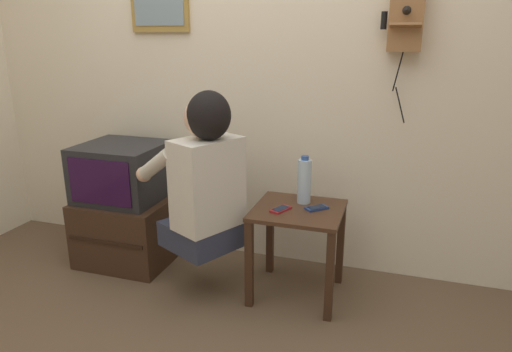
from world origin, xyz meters
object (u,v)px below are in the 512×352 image
cell_phone_held (281,209)px  wall_phone_antique (406,16)px  water_bottle (304,181)px  television (123,172)px  person (204,176)px  cell_phone_spare (317,208)px

cell_phone_held → wall_phone_antique: bearing=60.4°
cell_phone_held → water_bottle: bearing=83.9°
television → cell_phone_held: size_ratio=3.65×
water_bottle → cell_phone_held: bearing=-120.1°
wall_phone_antique → water_bottle: 1.01m
person → wall_phone_antique: bearing=-34.0°
person → television: bearing=95.8°
television → water_bottle: size_ratio=1.87×
person → cell_phone_held: (0.39, 0.11, -0.18)m
person → wall_phone_antique: 1.34m
water_bottle → person: bearing=-150.8°
television → cell_phone_spare: bearing=-3.5°
television → cell_phone_held: bearing=-8.3°
person → cell_phone_spare: size_ratio=6.65×
water_bottle → wall_phone_antique: bearing=28.4°
person → television: 0.74m
television → wall_phone_antique: size_ratio=0.66×
person → television: person is taller
person → cell_phone_held: bearing=-46.9°
wall_phone_antique → cell_phone_held: bearing=-143.6°
water_bottle → television: bearing=-179.9°
television → wall_phone_antique: bearing=8.7°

